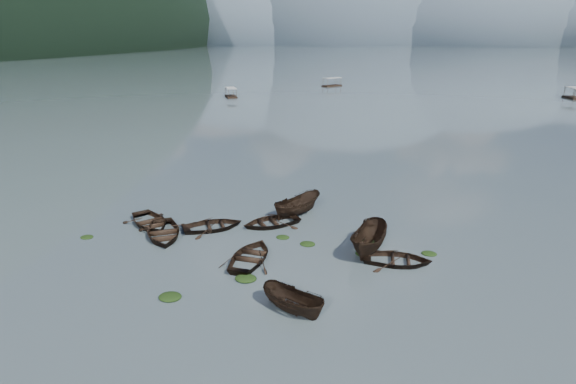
% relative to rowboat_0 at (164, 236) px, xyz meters
% --- Properties ---
extents(ground_plane, '(2400.00, 2400.00, 0.00)m').
position_rel_rowboat_0_xyz_m(ground_plane, '(7.81, -6.47, 0.00)').
color(ground_plane, '#4A585D').
extents(haze_mtn_a, '(520.00, 520.00, 280.00)m').
position_rel_rowboat_0_xyz_m(haze_mtn_a, '(-252.19, 893.53, 0.00)').
color(haze_mtn_a, '#475666').
rests_on(haze_mtn_a, ground).
extents(haze_mtn_b, '(520.00, 520.00, 340.00)m').
position_rel_rowboat_0_xyz_m(haze_mtn_b, '(-52.19, 893.53, 0.00)').
color(haze_mtn_b, '#475666').
rests_on(haze_mtn_b, ground).
extents(haze_mtn_c, '(520.00, 520.00, 260.00)m').
position_rel_rowboat_0_xyz_m(haze_mtn_c, '(147.81, 893.53, 0.00)').
color(haze_mtn_c, '#475666').
rests_on(haze_mtn_c, ground).
extents(haze_mtn_d, '(520.00, 520.00, 220.00)m').
position_rel_rowboat_0_xyz_m(haze_mtn_d, '(327.81, 893.53, 0.00)').
color(haze_mtn_d, '#475666').
rests_on(haze_mtn_d, ground).
extents(rowboat_0, '(5.40, 5.91, 1.00)m').
position_rel_rowboat_0_xyz_m(rowboat_0, '(0.00, 0.00, 0.00)').
color(rowboat_0, black).
rests_on(rowboat_0, ground).
extents(rowboat_1, '(5.31, 4.88, 0.90)m').
position_rel_rowboat_0_xyz_m(rowboat_1, '(2.95, 1.98, 0.00)').
color(rowboat_1, black).
rests_on(rowboat_1, ground).
extents(rowboat_2, '(4.06, 3.04, 1.48)m').
position_rel_rowboat_0_xyz_m(rowboat_2, '(10.75, -7.05, 0.00)').
color(rowboat_2, black).
rests_on(rowboat_2, ground).
extents(rowboat_3, '(3.55, 4.74, 0.93)m').
position_rel_rowboat_0_xyz_m(rowboat_3, '(7.05, -2.11, 0.00)').
color(rowboat_3, black).
rests_on(rowboat_3, ground).
extents(rowboat_4, '(4.30, 3.13, 0.88)m').
position_rel_rowboat_0_xyz_m(rowboat_4, '(16.04, -0.65, 0.00)').
color(rowboat_4, black).
rests_on(rowboat_4, ground).
extents(rowboat_5, '(2.94, 5.30, 1.93)m').
position_rel_rowboat_0_xyz_m(rowboat_5, '(14.26, 0.66, 0.00)').
color(rowboat_5, black).
rests_on(rowboat_5, ground).
extents(rowboat_6, '(5.59, 5.50, 0.95)m').
position_rel_rowboat_0_xyz_m(rowboat_6, '(-1.93, 1.68, 0.00)').
color(rowboat_6, black).
rests_on(rowboat_6, ground).
extents(rowboat_7, '(5.39, 5.12, 0.91)m').
position_rel_rowboat_0_xyz_m(rowboat_7, '(6.94, 3.54, 0.00)').
color(rowboat_7, black).
rests_on(rowboat_7, ground).
extents(rowboat_8, '(4.12, 4.74, 1.78)m').
position_rel_rowboat_0_xyz_m(rowboat_8, '(8.45, 6.05, 0.00)').
color(rowboat_8, black).
rests_on(rowboat_8, ground).
extents(weed_clump_0, '(1.26, 1.03, 0.28)m').
position_rel_rowboat_0_xyz_m(weed_clump_0, '(4.02, -7.22, 0.00)').
color(weed_clump_0, black).
rests_on(weed_clump_0, ground).
extents(weed_clump_1, '(0.94, 0.75, 0.21)m').
position_rel_rowboat_0_xyz_m(weed_clump_1, '(8.28, 1.51, 0.00)').
color(weed_clump_1, black).
rests_on(weed_clump_1, ground).
extents(weed_clump_2, '(1.28, 1.02, 0.28)m').
position_rel_rowboat_0_xyz_m(weed_clump_2, '(7.43, -4.51, 0.00)').
color(weed_clump_2, black).
rests_on(weed_clump_2, ground).
extents(weed_clump_3, '(1.01, 0.85, 0.22)m').
position_rel_rowboat_0_xyz_m(weed_clump_3, '(13.91, 0.14, 0.00)').
color(weed_clump_3, black).
rests_on(weed_clump_3, ground).
extents(weed_clump_4, '(1.00, 0.79, 0.21)m').
position_rel_rowboat_0_xyz_m(weed_clump_4, '(18.10, 1.04, 0.00)').
color(weed_clump_4, black).
rests_on(weed_clump_4, ground).
extents(weed_clump_5, '(0.93, 0.75, 0.20)m').
position_rel_rowboat_0_xyz_m(weed_clump_5, '(-5.16, -1.30, 0.00)').
color(weed_clump_5, black).
rests_on(weed_clump_5, ground).
extents(weed_clump_6, '(1.05, 0.87, 0.22)m').
position_rel_rowboat_0_xyz_m(weed_clump_6, '(10.16, 0.81, 0.00)').
color(weed_clump_6, black).
rests_on(weed_clump_6, ground).
extents(weed_clump_7, '(0.94, 0.75, 0.20)m').
position_rel_rowboat_0_xyz_m(weed_clump_7, '(14.14, 2.13, 0.00)').
color(weed_clump_7, black).
rests_on(weed_clump_7, ground).
extents(pontoon_left, '(4.47, 5.82, 2.07)m').
position_rel_rowboat_0_xyz_m(pontoon_left, '(-20.36, 74.46, 0.00)').
color(pontoon_left, black).
rests_on(pontoon_left, ground).
extents(pontoon_centre, '(5.61, 6.06, 2.24)m').
position_rel_rowboat_0_xyz_m(pontoon_centre, '(-0.22, 103.56, 0.00)').
color(pontoon_centre, black).
rests_on(pontoon_centre, ground).
extents(pontoon_right, '(2.95, 6.34, 2.37)m').
position_rel_rowboat_0_xyz_m(pontoon_right, '(56.67, 88.15, 0.00)').
color(pontoon_right, black).
rests_on(pontoon_right, ground).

